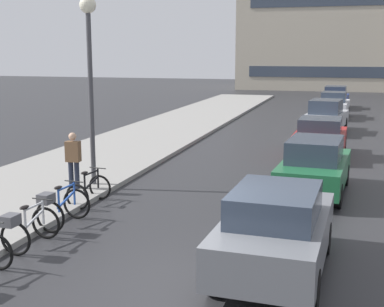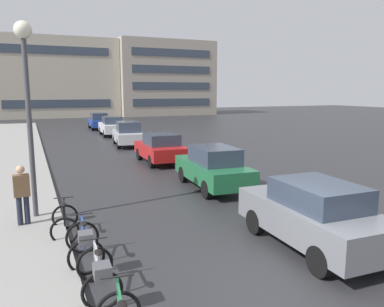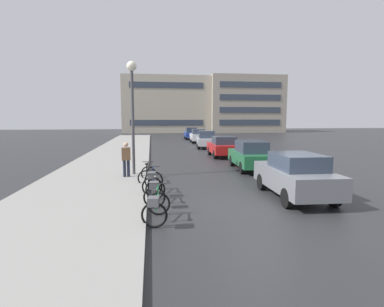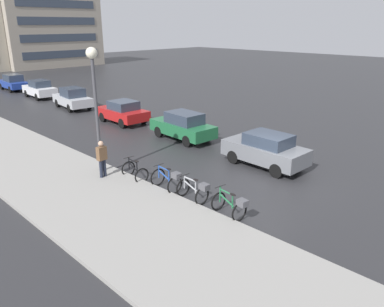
{
  "view_description": "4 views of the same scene",
  "coord_description": "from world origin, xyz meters",
  "px_view_note": "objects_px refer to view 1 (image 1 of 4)",
  "views": [
    {
      "loc": [
        2.8,
        -8.22,
        3.98
      ],
      "look_at": [
        -0.98,
        4.75,
        1.41
      ],
      "focal_mm": 50.0,
      "sensor_mm": 36.0,
      "label": 1
    },
    {
      "loc": [
        -4.31,
        -5.48,
        3.67
      ],
      "look_at": [
        0.44,
        5.36,
        1.69
      ],
      "focal_mm": 35.0,
      "sensor_mm": 36.0,
      "label": 2
    },
    {
      "loc": [
        -3.43,
        -8.88,
        2.85
      ],
      "look_at": [
        -1.78,
        3.15,
        1.41
      ],
      "focal_mm": 28.0,
      "sensor_mm": 36.0,
      "label": 3
    },
    {
      "loc": [
        -12.57,
        -8.05,
        6.37
      ],
      "look_at": [
        -2.01,
        2.28,
        1.24
      ],
      "focal_mm": 35.0,
      "sensor_mm": 36.0,
      "label": 4
    }
  ],
  "objects_px": {
    "pedestrian": "(73,159)",
    "bicycle_second": "(26,227)",
    "car_grey": "(276,230)",
    "car_silver": "(326,116)",
    "car_green": "(315,166)",
    "car_blue": "(335,97)",
    "streetlamp": "(89,54)",
    "car_red": "(320,137)",
    "car_white": "(334,105)",
    "bicycle_third": "(60,206)",
    "bicycle_farthest": "(89,190)"
  },
  "relations": [
    {
      "from": "car_grey",
      "to": "streetlamp",
      "type": "bearing_deg",
      "value": 142.02
    },
    {
      "from": "car_green",
      "to": "car_silver",
      "type": "bearing_deg",
      "value": 90.97
    },
    {
      "from": "pedestrian",
      "to": "car_white",
      "type": "bearing_deg",
      "value": 72.12
    },
    {
      "from": "car_red",
      "to": "pedestrian",
      "type": "relative_size",
      "value": 2.2
    },
    {
      "from": "car_grey",
      "to": "streetlamp",
      "type": "height_order",
      "value": "streetlamp"
    },
    {
      "from": "bicycle_second",
      "to": "bicycle_farthest",
      "type": "height_order",
      "value": "same"
    },
    {
      "from": "bicycle_third",
      "to": "pedestrian",
      "type": "relative_size",
      "value": 0.82
    },
    {
      "from": "car_grey",
      "to": "streetlamp",
      "type": "xyz_separation_m",
      "value": [
        -5.96,
        4.65,
        3.11
      ]
    },
    {
      "from": "car_red",
      "to": "streetlamp",
      "type": "bearing_deg",
      "value": -131.74
    },
    {
      "from": "car_white",
      "to": "pedestrian",
      "type": "xyz_separation_m",
      "value": [
        -6.59,
        -20.43,
        0.2
      ]
    },
    {
      "from": "car_grey",
      "to": "car_silver",
      "type": "distance_m",
      "value": 18.16
    },
    {
      "from": "bicycle_second",
      "to": "bicycle_third",
      "type": "relative_size",
      "value": 0.96
    },
    {
      "from": "streetlamp",
      "to": "car_silver",
      "type": "bearing_deg",
      "value": 65.74
    },
    {
      "from": "bicycle_third",
      "to": "car_grey",
      "type": "bearing_deg",
      "value": -13.11
    },
    {
      "from": "car_grey",
      "to": "car_red",
      "type": "relative_size",
      "value": 1.04
    },
    {
      "from": "bicycle_second",
      "to": "car_red",
      "type": "xyz_separation_m",
      "value": [
        5.2,
        11.8,
        0.28
      ]
    },
    {
      "from": "bicycle_third",
      "to": "bicycle_farthest",
      "type": "distance_m",
      "value": 1.9
    },
    {
      "from": "streetlamp",
      "to": "car_red",
      "type": "bearing_deg",
      "value": 48.26
    },
    {
      "from": "pedestrian",
      "to": "streetlamp",
      "type": "relative_size",
      "value": 0.32
    },
    {
      "from": "car_green",
      "to": "car_blue",
      "type": "relative_size",
      "value": 1.02
    },
    {
      "from": "car_grey",
      "to": "pedestrian",
      "type": "distance_m",
      "value": 7.45
    },
    {
      "from": "car_white",
      "to": "streetlamp",
      "type": "height_order",
      "value": "streetlamp"
    },
    {
      "from": "car_silver",
      "to": "car_blue",
      "type": "xyz_separation_m",
      "value": [
        0.16,
        12.17,
        -0.02
      ]
    },
    {
      "from": "car_white",
      "to": "streetlamp",
      "type": "xyz_separation_m",
      "value": [
        -6.29,
        -19.81,
        3.13
      ]
    },
    {
      "from": "bicycle_second",
      "to": "car_grey",
      "type": "relative_size",
      "value": 0.34
    },
    {
      "from": "car_grey",
      "to": "car_red",
      "type": "xyz_separation_m",
      "value": [
        0.18,
        11.54,
        -0.06
      ]
    },
    {
      "from": "car_grey",
      "to": "car_red",
      "type": "height_order",
      "value": "car_grey"
    },
    {
      "from": "car_green",
      "to": "streetlamp",
      "type": "xyz_separation_m",
      "value": [
        -6.29,
        -1.22,
        3.12
      ]
    },
    {
      "from": "car_green",
      "to": "bicycle_second",
      "type": "bearing_deg",
      "value": -131.14
    },
    {
      "from": "car_blue",
      "to": "streetlamp",
      "type": "relative_size",
      "value": 0.75
    },
    {
      "from": "bicycle_second",
      "to": "car_green",
      "type": "xyz_separation_m",
      "value": [
        5.35,
        6.13,
        0.32
      ]
    },
    {
      "from": "bicycle_second",
      "to": "car_green",
      "type": "height_order",
      "value": "car_green"
    },
    {
      "from": "car_white",
      "to": "car_silver",
      "type": "bearing_deg",
      "value": -91.83
    },
    {
      "from": "bicycle_farthest",
      "to": "pedestrian",
      "type": "bearing_deg",
      "value": 134.79
    },
    {
      "from": "bicycle_second",
      "to": "streetlamp",
      "type": "bearing_deg",
      "value": 100.87
    },
    {
      "from": "bicycle_third",
      "to": "car_white",
      "type": "height_order",
      "value": "car_white"
    },
    {
      "from": "car_green",
      "to": "car_blue",
      "type": "distance_m",
      "value": 24.46
    },
    {
      "from": "pedestrian",
      "to": "car_blue",
      "type": "bearing_deg",
      "value": 76.01
    },
    {
      "from": "streetlamp",
      "to": "car_grey",
      "type": "bearing_deg",
      "value": -37.98
    },
    {
      "from": "bicycle_farthest",
      "to": "car_grey",
      "type": "bearing_deg",
      "value": -30.02
    },
    {
      "from": "bicycle_second",
      "to": "pedestrian",
      "type": "relative_size",
      "value": 0.79
    },
    {
      "from": "bicycle_farthest",
      "to": "car_white",
      "type": "xyz_separation_m",
      "value": [
        5.63,
        21.4,
        0.4
      ]
    },
    {
      "from": "bicycle_second",
      "to": "car_silver",
      "type": "height_order",
      "value": "car_silver"
    },
    {
      "from": "car_white",
      "to": "streetlamp",
      "type": "relative_size",
      "value": 0.74
    },
    {
      "from": "car_blue",
      "to": "pedestrian",
      "type": "bearing_deg",
      "value": -103.99
    },
    {
      "from": "pedestrian",
      "to": "streetlamp",
      "type": "xyz_separation_m",
      "value": [
        0.3,
        0.62,
        2.93
      ]
    },
    {
      "from": "pedestrian",
      "to": "bicycle_second",
      "type": "bearing_deg",
      "value": -73.78
    },
    {
      "from": "car_green",
      "to": "car_red",
      "type": "relative_size",
      "value": 1.09
    },
    {
      "from": "bicycle_second",
      "to": "bicycle_third",
      "type": "height_order",
      "value": "bicycle_third"
    },
    {
      "from": "bicycle_third",
      "to": "streetlamp",
      "type": "height_order",
      "value": "streetlamp"
    }
  ]
}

